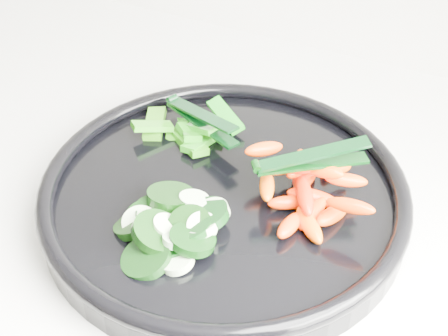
% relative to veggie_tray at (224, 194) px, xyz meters
% --- Properties ---
extents(veggie_tray, '(0.47, 0.47, 0.04)m').
position_rel_veggie_tray_xyz_m(veggie_tray, '(0.00, 0.00, 0.00)').
color(veggie_tray, black).
rests_on(veggie_tray, counter).
extents(cucumber_pile, '(0.12, 0.13, 0.04)m').
position_rel_veggie_tray_xyz_m(cucumber_pile, '(-0.02, -0.07, 0.01)').
color(cucumber_pile, black).
rests_on(cucumber_pile, veggie_tray).
extents(carrot_pile, '(0.15, 0.15, 0.05)m').
position_rel_veggie_tray_xyz_m(carrot_pile, '(0.08, 0.03, 0.02)').
color(carrot_pile, '#FD5200').
rests_on(carrot_pile, veggie_tray).
extents(pepper_pile, '(0.12, 0.10, 0.04)m').
position_rel_veggie_tray_xyz_m(pepper_pile, '(-0.08, 0.07, 0.01)').
color(pepper_pile, '#0B730B').
rests_on(pepper_pile, veggie_tray).
extents(tong_carrot, '(0.10, 0.08, 0.02)m').
position_rel_veggie_tray_xyz_m(tong_carrot, '(0.08, 0.03, 0.05)').
color(tong_carrot, black).
rests_on(tong_carrot, carrot_pile).
extents(tong_pepper, '(0.11, 0.06, 0.02)m').
position_rel_veggie_tray_xyz_m(tong_pepper, '(-0.07, 0.07, 0.03)').
color(tong_pepper, black).
rests_on(tong_pepper, pepper_pile).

